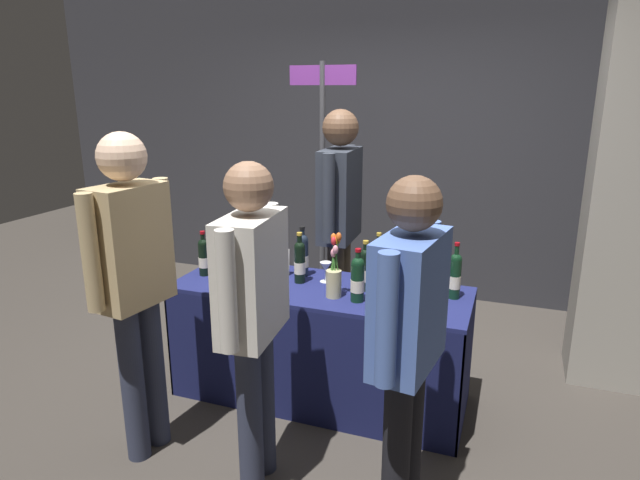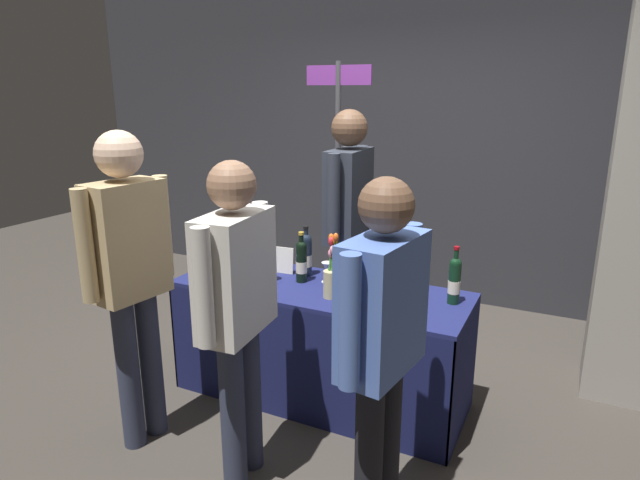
# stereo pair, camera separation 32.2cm
# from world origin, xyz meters

# --- Properties ---
(ground_plane) EXTENTS (12.00, 12.00, 0.00)m
(ground_plane) POSITION_xyz_m (0.00, 0.00, 0.00)
(ground_plane) COLOR #38332D
(back_partition) EXTENTS (7.39, 0.12, 3.06)m
(back_partition) POSITION_xyz_m (0.00, 2.11, 1.53)
(back_partition) COLOR #2D2D33
(back_partition) RESTS_ON ground_plane
(concrete_pillar) EXTENTS (0.46, 0.46, 3.10)m
(concrete_pillar) POSITION_xyz_m (1.74, 0.93, 1.55)
(concrete_pillar) COLOR gray
(concrete_pillar) RESTS_ON ground_plane
(tasting_table) EXTENTS (1.81, 0.66, 0.75)m
(tasting_table) POSITION_xyz_m (0.00, 0.00, 0.51)
(tasting_table) COLOR #191E51
(tasting_table) RESTS_ON ground_plane
(featured_wine_bottle) EXTENTS (0.07, 0.07, 0.34)m
(featured_wine_bottle) POSITION_xyz_m (0.33, 0.15, 0.89)
(featured_wine_bottle) COLOR black
(featured_wine_bottle) RESTS_ON tasting_table
(display_bottle_0) EXTENTS (0.07, 0.07, 0.31)m
(display_bottle_0) POSITION_xyz_m (0.27, 0.05, 0.88)
(display_bottle_0) COLOR black
(display_bottle_0) RESTS_ON tasting_table
(display_bottle_1) EXTENTS (0.07, 0.07, 0.32)m
(display_bottle_1) POSITION_xyz_m (-0.15, 0.04, 0.89)
(display_bottle_1) COLOR black
(display_bottle_1) RESTS_ON tasting_table
(display_bottle_2) EXTENTS (0.08, 0.08, 0.31)m
(display_bottle_2) POSITION_xyz_m (0.28, -0.14, 0.88)
(display_bottle_2) COLOR black
(display_bottle_2) RESTS_ON tasting_table
(display_bottle_3) EXTENTS (0.07, 0.07, 0.29)m
(display_bottle_3) POSITION_xyz_m (-0.78, -0.04, 0.87)
(display_bottle_3) COLOR black
(display_bottle_3) RESTS_ON tasting_table
(display_bottle_4) EXTENTS (0.08, 0.08, 0.33)m
(display_bottle_4) POSITION_xyz_m (-0.18, 0.16, 0.89)
(display_bottle_4) COLOR #192333
(display_bottle_4) RESTS_ON tasting_table
(display_bottle_5) EXTENTS (0.07, 0.07, 0.31)m
(display_bottle_5) POSITION_xyz_m (0.45, -0.08, 0.88)
(display_bottle_5) COLOR #38230F
(display_bottle_5) RESTS_ON tasting_table
(display_bottle_6) EXTENTS (0.08, 0.08, 0.35)m
(display_bottle_6) POSITION_xyz_m (-0.38, -0.15, 0.90)
(display_bottle_6) COLOR black
(display_bottle_6) RESTS_ON tasting_table
(display_bottle_7) EXTENTS (0.07, 0.07, 0.33)m
(display_bottle_7) POSITION_xyz_m (0.79, 0.10, 0.89)
(display_bottle_7) COLOR black
(display_bottle_7) RESTS_ON tasting_table
(wine_glass_near_vendor) EXTENTS (0.07, 0.07, 0.13)m
(wine_glass_near_vendor) POSITION_xyz_m (-0.00, 0.10, 0.84)
(wine_glass_near_vendor) COLOR silver
(wine_glass_near_vendor) RESTS_ON tasting_table
(wine_glass_mid) EXTENTS (0.07, 0.07, 0.14)m
(wine_glass_mid) POSITION_xyz_m (0.58, -0.05, 0.85)
(wine_glass_mid) COLOR silver
(wine_glass_mid) RESTS_ON tasting_table
(wine_glass_near_taster) EXTENTS (0.08, 0.08, 0.12)m
(wine_glass_near_taster) POSITION_xyz_m (-0.34, -0.02, 0.84)
(wine_glass_near_taster) COLOR silver
(wine_glass_near_taster) RESTS_ON tasting_table
(flower_vase) EXTENTS (0.09, 0.09, 0.39)m
(flower_vase) POSITION_xyz_m (0.13, -0.12, 0.88)
(flower_vase) COLOR tan
(flower_vase) RESTS_ON tasting_table
(brochure_stand) EXTENTS (0.16, 0.04, 0.17)m
(brochure_stand) POSITION_xyz_m (-0.34, 0.13, 0.83)
(brochure_stand) COLOR silver
(brochure_stand) RESTS_ON tasting_table
(vendor_presenter) EXTENTS (0.25, 0.62, 1.79)m
(vendor_presenter) POSITION_xyz_m (-0.07, 0.59, 1.09)
(vendor_presenter) COLOR #4C4233
(vendor_presenter) RESTS_ON ground_plane
(taster_foreground_right) EXTENTS (0.25, 0.61, 1.62)m
(taster_foreground_right) POSITION_xyz_m (-0.02, -0.84, 0.97)
(taster_foreground_right) COLOR #2D3347
(taster_foreground_right) RESTS_ON ground_plane
(taster_foreground_left) EXTENTS (0.26, 0.55, 1.73)m
(taster_foreground_left) POSITION_xyz_m (-0.70, -0.82, 1.04)
(taster_foreground_left) COLOR #2D3347
(taster_foreground_left) RESTS_ON ground_plane
(taster_foreground_centre) EXTENTS (0.27, 0.60, 1.60)m
(taster_foreground_centre) POSITION_xyz_m (0.71, -0.87, 0.96)
(taster_foreground_centre) COLOR black
(taster_foreground_centre) RESTS_ON ground_plane
(booth_signpost) EXTENTS (0.53, 0.04, 2.12)m
(booth_signpost) POSITION_xyz_m (-0.38, 1.10, 1.28)
(booth_signpost) COLOR #47474C
(booth_signpost) RESTS_ON ground_plane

